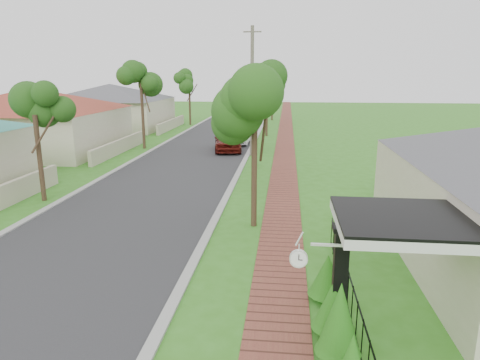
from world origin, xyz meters
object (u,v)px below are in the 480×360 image
at_px(parked_car_red, 228,140).
at_px(parked_car_white, 241,136).
at_px(near_tree, 255,114).
at_px(utility_pole, 252,92).
at_px(porch_post, 339,287).
at_px(station_clock, 301,257).

xyz_separation_m(parked_car_red, parked_car_white, (0.63, 3.37, -0.17)).
relative_size(near_tree, utility_pole, 0.61).
distance_m(porch_post, parked_car_red, 23.42).
height_order(parked_car_white, utility_pole, utility_pole).
bearing_deg(station_clock, parked_car_white, 98.73).
bearing_deg(parked_car_red, porch_post, -85.21).
bearing_deg(porch_post, near_tree, 109.33).
bearing_deg(utility_pole, parked_car_red, 137.93).
relative_size(porch_post, parked_car_white, 0.65).
bearing_deg(parked_car_red, utility_pole, -50.99).
relative_size(porch_post, station_clock, 2.42).
distance_m(porch_post, parked_car_white, 26.59).
relative_size(parked_car_red, utility_pole, 0.55).
height_order(porch_post, parked_car_white, porch_post).
distance_m(porch_post, utility_pole, 21.56).
distance_m(utility_pole, station_clock, 21.72).
bearing_deg(utility_pole, porch_post, -80.24).
relative_size(porch_post, near_tree, 0.48).
relative_size(parked_car_white, utility_pole, 0.45).
xyz_separation_m(parked_car_red, utility_pole, (1.94, -1.75, 3.58)).
distance_m(near_tree, station_clock, 7.59).
height_order(parked_car_red, near_tree, near_tree).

